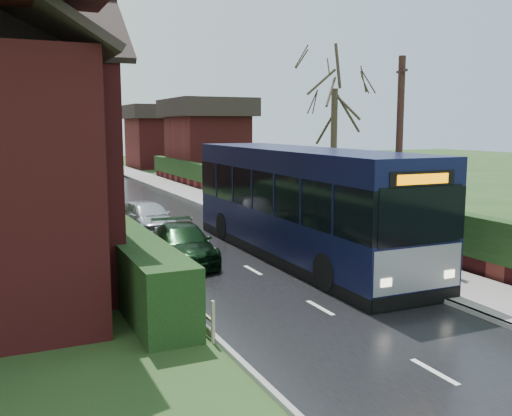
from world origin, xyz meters
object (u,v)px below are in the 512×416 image
car_green (183,244)px  bus_stop_sign (317,189)px  bus (300,204)px  telegraph_pole (399,160)px  car_silver (147,217)px

car_green → bus_stop_sign: bearing=15.1°
bus → car_green: size_ratio=2.89×
car_green → telegraph_pole: size_ratio=0.64×
bus → bus_stop_sign: bearing=47.9°
car_silver → bus_stop_sign: bus_stop_sign is taller
bus → bus_stop_sign: bus is taller
car_silver → telegraph_pole: 10.52m
car_green → telegraph_pole: telegraph_pole is taller
bus → car_green: (-3.80, 0.99, -1.21)m
bus → car_silver: (-3.70, 6.22, -1.12)m
car_green → telegraph_pole: bearing=-18.2°
bus → telegraph_pole: 3.50m
car_silver → bus_stop_sign: size_ratio=1.34×
car_silver → car_green: (-0.10, -5.23, -0.10)m
bus_stop_sign → car_silver: bearing=154.9°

